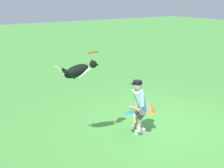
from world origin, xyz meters
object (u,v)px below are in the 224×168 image
Objects in this scene: person at (140,104)px; training_cone at (150,107)px; frisbee_flying at (93,52)px; dog at (79,71)px; frisbee_held at (130,112)px.

person is 4.26× the size of training_cone.
frisbee_flying is (1.05, -0.38, 1.33)m from person.
training_cone is at bearing 24.38° from dog.
frisbee_flying reaches higher than person.
dog is 2.87m from training_cone.
frisbee_flying is 0.75× the size of training_cone.
frisbee_held is (-0.68, 0.48, -1.42)m from frisbee_flying.
frisbee_flying is (-0.34, 0.06, 0.38)m from dog.
person is at bearing -1.46° from dog.
frisbee_flying is 2.84m from training_cone.
dog is 3.15× the size of training_cone.
training_cone is (-2.10, -0.41, -1.87)m from frisbee_flying.
frisbee_held is 1.74m from training_cone.
dog reaches higher than frisbee_held.
frisbee_flying reaches higher than frisbee_held.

